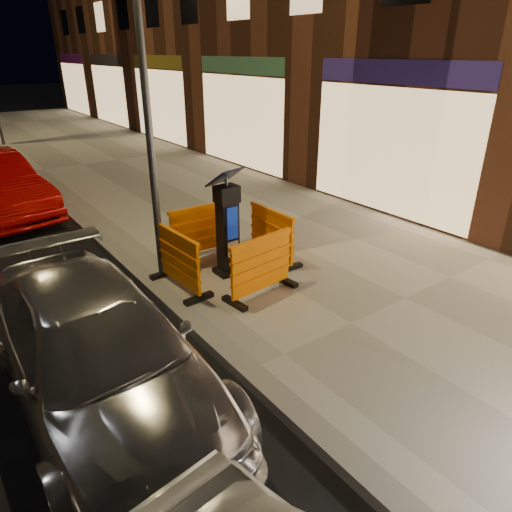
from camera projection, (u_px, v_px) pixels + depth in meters
ground_plane at (252, 379)px, 5.65m from camera, size 120.00×120.00×0.00m
sidewalk at (405, 302)px, 7.24m from camera, size 6.00×60.00×0.15m
kerb at (252, 374)px, 5.62m from camera, size 0.30×60.00×0.15m
parking_kiosk at (228, 226)px, 7.67m from camera, size 0.57×0.57×1.75m
barrier_front at (261, 266)px, 7.13m from camera, size 1.30×0.65×0.98m
barrier_back at (200, 231)px, 8.53m from camera, size 1.27×0.55×0.98m
barrier_kerbside at (179, 261)px, 7.32m from camera, size 0.59×1.28×0.98m
barrier_bldgside at (272, 235)px, 8.34m from camera, size 0.53×1.26×0.98m
car_silver at (107, 398)px, 5.34m from camera, size 1.91×4.62×1.34m
street_lamp_mid at (146, 93)px, 6.70m from camera, size 0.12×0.12×6.00m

